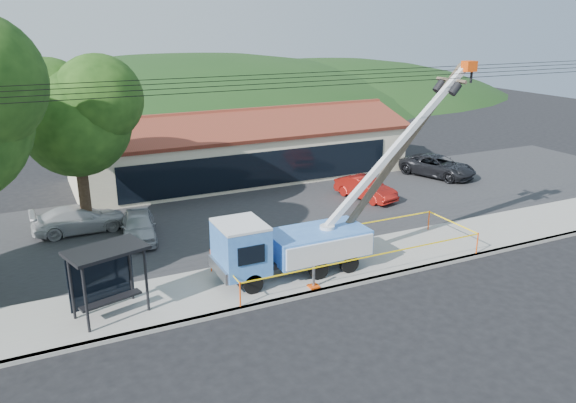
# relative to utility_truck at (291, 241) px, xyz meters

# --- Properties ---
(ground) EXTENTS (120.00, 120.00, 0.00)m
(ground) POSITION_rel_utility_truck_xyz_m (-0.09, -3.99, -1.59)
(ground) COLOR black
(ground) RESTS_ON ground
(curb) EXTENTS (60.00, 0.25, 0.15)m
(curb) POSITION_rel_utility_truck_xyz_m (-0.09, -1.89, -1.52)
(curb) COLOR gray
(curb) RESTS_ON ground
(sidewalk) EXTENTS (60.00, 4.00, 0.15)m
(sidewalk) POSITION_rel_utility_truck_xyz_m (-0.09, 0.01, -1.52)
(sidewalk) COLOR gray
(sidewalk) RESTS_ON ground
(parking_lot) EXTENTS (60.00, 12.00, 0.10)m
(parking_lot) POSITION_rel_utility_truck_xyz_m (-0.09, 8.01, -1.54)
(parking_lot) COLOR #28282B
(parking_lot) RESTS_ON ground
(strip_mall) EXTENTS (22.50, 8.53, 4.67)m
(strip_mall) POSITION_rel_utility_truck_xyz_m (3.91, 15.99, 0.29)
(strip_mall) COLOR beige
(strip_mall) RESTS_ON ground
(tree_lot) EXTENTS (6.30, 5.60, 8.94)m
(tree_lot) POSITION_rel_utility_truck_xyz_m (-7.09, 9.01, 4.62)
(tree_lot) COLOR #332316
(tree_lot) RESTS_ON ground
(hill_center) EXTENTS (89.60, 64.00, 32.00)m
(hill_center) POSITION_rel_utility_truck_xyz_m (9.91, 51.01, -1.59)
(hill_center) COLOR #193A15
(hill_center) RESTS_ON ground
(hill_east) EXTENTS (72.80, 52.00, 26.00)m
(hill_east) POSITION_rel_utility_truck_xyz_m (29.91, 51.01, -1.59)
(hill_east) COLOR #193A15
(hill_east) RESTS_ON ground
(utility_truck) EXTENTS (12.16, 3.54, 8.53)m
(utility_truck) POSITION_rel_utility_truck_xyz_m (0.00, 0.00, 0.00)
(utility_truck) COLOR black
(utility_truck) RESTS_ON ground
(leaning_pole) EXTENTS (7.30, 1.88, 8.50)m
(leaning_pole) POSITION_rel_utility_truck_xyz_m (5.45, 0.27, 3.11)
(leaning_pole) COLOR #4E4432
(leaning_pole) RESTS_ON ground
(bus_shelter) EXTENTS (3.03, 2.33, 2.59)m
(bus_shelter) POSITION_rel_utility_truck_xyz_m (-7.45, -0.14, 0.45)
(bus_shelter) COLOR black
(bus_shelter) RESTS_ON ground
(caution_tape) EXTENTS (11.66, 3.48, 1.01)m
(caution_tape) POSITION_rel_utility_truck_xyz_m (2.82, -0.09, -0.69)
(caution_tape) COLOR #F44B0D
(caution_tape) RESTS_ON ground
(car_silver) EXTENTS (2.27, 4.21, 1.36)m
(car_silver) POSITION_rel_utility_truck_xyz_m (-4.95, 6.83, -1.59)
(car_silver) COLOR #A7AAAF
(car_silver) RESTS_ON ground
(car_red) EXTENTS (2.38, 4.26, 1.33)m
(car_red) POSITION_rel_utility_truck_xyz_m (8.65, 7.50, -1.59)
(car_red) COLOR #9B150F
(car_red) RESTS_ON ground
(car_white) EXTENTS (4.65, 1.97, 1.34)m
(car_white) POSITION_rel_utility_truck_xyz_m (-7.43, 9.18, -1.59)
(car_white) COLOR silver
(car_white) RESTS_ON ground
(car_dark) EXTENTS (4.03, 5.70, 1.44)m
(car_dark) POSITION_rel_utility_truck_xyz_m (15.91, 9.65, -1.59)
(car_dark) COLOR black
(car_dark) RESTS_ON ground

